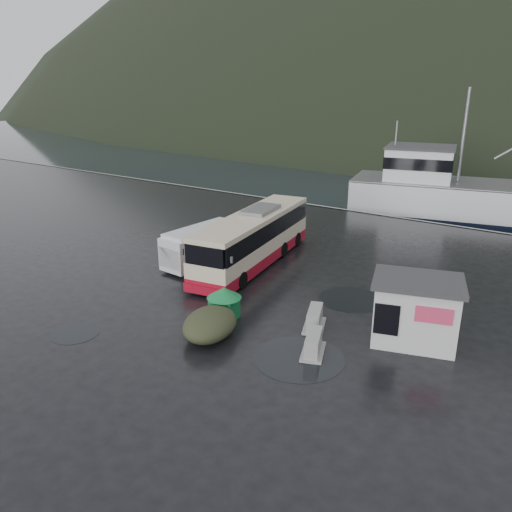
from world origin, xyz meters
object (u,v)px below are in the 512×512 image
Objects in this scene: waste_bin_right at (223,320)px; fishing_trawler at (495,209)px; jersey_barrier_b at (313,353)px; jersey_barrier_a at (314,327)px; dome_tent at (210,336)px; waste_bin_left at (225,319)px; ticket_kiosk at (412,341)px; coach_bus at (254,263)px; white_van at (203,263)px.

fishing_trawler is (6.19, 29.96, 0.00)m from waste_bin_right.
waste_bin_right reaches higher than jersey_barrier_b.
jersey_barrier_a is 0.06× the size of fishing_trawler.
waste_bin_left is at bearing 106.89° from dome_tent.
waste_bin_left is 4.10m from jersey_barrier_a.
jersey_barrier_b is at bearing -149.27° from ticket_kiosk.
coach_bus reaches higher than dome_tent.
dome_tent reaches higher than jersey_barrier_a.
waste_bin_right is 4.82m from jersey_barrier_b.
waste_bin_right is (-0.03, -0.06, 0.00)m from waste_bin_left.
white_van is 11.85m from jersey_barrier_b.
jersey_barrier_a reaches higher than jersey_barrier_b.
ticket_kiosk reaches higher than jersey_barrier_a.
ticket_kiosk is 2.08× the size of jersey_barrier_b.
coach_bus is 7.25× the size of waste_bin_left.
jersey_barrier_a is (3.75, 1.66, 0.00)m from waste_bin_left.
waste_bin_left is 0.07m from waste_bin_right.
jersey_barrier_b is at bearing -51.48° from coach_bus.
fishing_trawler reaches higher than waste_bin_right.
waste_bin_left reaches higher than waste_bin_right.
fishing_trawler is at bearing 78.33° from waste_bin_right.
waste_bin_left reaches higher than dome_tent.
dome_tent is 1.76× the size of jersey_barrier_b.
fishing_trawler is (5.66, 31.54, 0.00)m from dome_tent.
waste_bin_right is at bearing 108.60° from dome_tent.
coach_bus is at bearing 113.30° from dome_tent.
ticket_kiosk is at bearing -29.33° from coach_bus.
dome_tent is at bearing -73.11° from waste_bin_left.
waste_bin_right is at bearing 176.34° from jersey_barrier_b.
coach_bus is 24.81m from fishing_trawler.
waste_bin_right is at bearing -176.27° from ticket_kiosk.
ticket_kiosk is (7.76, 2.94, 0.00)m from waste_bin_right.
waste_bin_left is 8.25m from ticket_kiosk.
dome_tent is at bearing -134.68° from jersey_barrier_a.
coach_bus is 8.56× the size of waste_bin_right.
waste_bin_left is at bearing -114.11° from fishing_trawler.
fishing_trawler is at bearing 79.82° from dome_tent.
waste_bin_right is 0.78× the size of jersey_barrier_b.
jersey_barrier_a is (9.43, -3.55, 0.00)m from white_van.
white_van is at bearing -128.08° from fishing_trawler.
waste_bin_right is 30.60m from fishing_trawler.
jersey_barrier_b is (4.81, -0.31, 0.00)m from waste_bin_right.
waste_bin_right is at bearing -114.15° from fishing_trawler.
white_van reaches higher than jersey_barrier_b.
coach_bus is at bearing 137.55° from jersey_barrier_b.
coach_bus is 7.66m from waste_bin_right.
jersey_barrier_b is (10.46, -5.57, 0.00)m from white_van.
waste_bin_left is 0.90× the size of jersey_barrier_a.
ticket_kiosk is (13.41, -2.32, 0.00)m from white_van.
fishing_trawler is (6.16, 29.91, 0.00)m from waste_bin_left.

